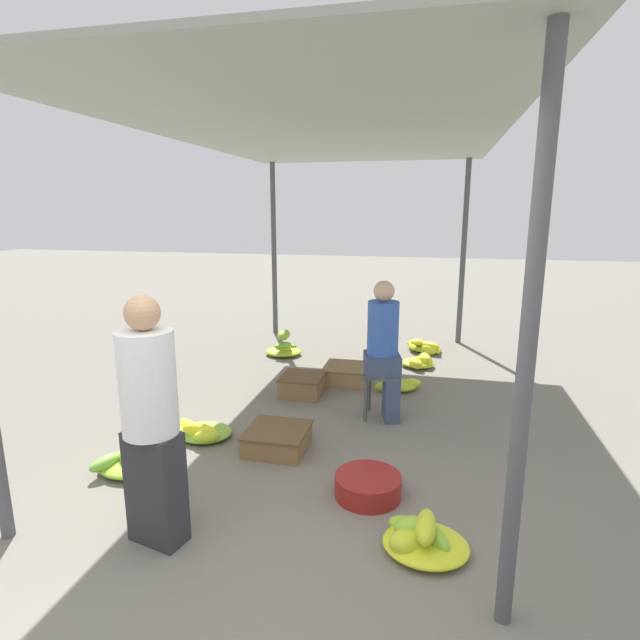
{
  "coord_description": "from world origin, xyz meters",
  "views": [
    {
      "loc": [
        1.06,
        -1.98,
        2.02
      ],
      "look_at": [
        0.0,
        2.67,
        0.96
      ],
      "focal_mm": 28.0,
      "sensor_mm": 36.0,
      "label": 1
    }
  ],
  "objects_px": {
    "vendor_seated": "(385,347)",
    "banana_pile_right_3": "(425,347)",
    "vendor_foreground": "(151,419)",
    "banana_pile_left_2": "(284,347)",
    "banana_pile_right_2": "(421,538)",
    "crate_far": "(302,385)",
    "stool": "(381,381)",
    "basin_black": "(368,486)",
    "banana_pile_left_1": "(200,431)",
    "banana_pile_right_1": "(397,384)",
    "crate_mid": "(277,439)",
    "banana_pile_right_0": "(420,362)",
    "banana_pile_left_0": "(133,461)",
    "crate_near": "(346,373)"
  },
  "relations": [
    {
      "from": "vendor_seated",
      "to": "banana_pile_right_3",
      "type": "bearing_deg",
      "value": 81.74
    },
    {
      "from": "vendor_foreground",
      "to": "vendor_seated",
      "type": "distance_m",
      "value": 2.5
    },
    {
      "from": "banana_pile_left_2",
      "to": "vendor_foreground",
      "type": "bearing_deg",
      "value": -84.07
    },
    {
      "from": "banana_pile_right_2",
      "to": "crate_far",
      "type": "distance_m",
      "value": 2.73
    },
    {
      "from": "stool",
      "to": "basin_black",
      "type": "xyz_separation_m",
      "value": [
        0.06,
        -1.44,
        -0.29
      ]
    },
    {
      "from": "banana_pile_right_2",
      "to": "crate_far",
      "type": "height_order",
      "value": "banana_pile_right_2"
    },
    {
      "from": "vendor_seated",
      "to": "banana_pile_left_1",
      "type": "xyz_separation_m",
      "value": [
        -1.56,
        -0.85,
        -0.65
      ]
    },
    {
      "from": "vendor_seated",
      "to": "crate_far",
      "type": "height_order",
      "value": "vendor_seated"
    },
    {
      "from": "stool",
      "to": "vendor_seated",
      "type": "xyz_separation_m",
      "value": [
        0.02,
        -0.0,
        0.35
      ]
    },
    {
      "from": "banana_pile_left_1",
      "to": "crate_far",
      "type": "distance_m",
      "value": 1.4
    },
    {
      "from": "banana_pile_right_2",
      "to": "crate_far",
      "type": "xyz_separation_m",
      "value": [
        -1.37,
        2.36,
        0.03
      ]
    },
    {
      "from": "basin_black",
      "to": "banana_pile_left_2",
      "type": "relative_size",
      "value": 0.95
    },
    {
      "from": "banana_pile_right_1",
      "to": "crate_mid",
      "type": "relative_size",
      "value": 1.06
    },
    {
      "from": "banana_pile_left_2",
      "to": "banana_pile_right_2",
      "type": "distance_m",
      "value": 4.29
    },
    {
      "from": "banana_pile_right_0",
      "to": "banana_pile_right_1",
      "type": "distance_m",
      "value": 0.94
    },
    {
      "from": "banana_pile_left_1",
      "to": "banana_pile_right_0",
      "type": "height_order",
      "value": "banana_pile_left_1"
    },
    {
      "from": "banana_pile_left_1",
      "to": "banana_pile_right_0",
      "type": "relative_size",
      "value": 1.26
    },
    {
      "from": "banana_pile_left_0",
      "to": "crate_mid",
      "type": "bearing_deg",
      "value": 30.14
    },
    {
      "from": "crate_near",
      "to": "crate_mid",
      "type": "distance_m",
      "value": 1.87
    },
    {
      "from": "crate_mid",
      "to": "crate_far",
      "type": "bearing_deg",
      "value": 95.63
    },
    {
      "from": "banana_pile_left_2",
      "to": "banana_pile_right_3",
      "type": "height_order",
      "value": "banana_pile_left_2"
    },
    {
      "from": "banana_pile_left_0",
      "to": "basin_black",
      "type": "bearing_deg",
      "value": 1.47
    },
    {
      "from": "vendor_seated",
      "to": "banana_pile_left_1",
      "type": "relative_size",
      "value": 2.3
    },
    {
      "from": "stool",
      "to": "crate_near",
      "type": "height_order",
      "value": "stool"
    },
    {
      "from": "banana_pile_right_0",
      "to": "vendor_seated",
      "type": "bearing_deg",
      "value": -100.22
    },
    {
      "from": "stool",
      "to": "crate_far",
      "type": "xyz_separation_m",
      "value": [
        -0.92,
        0.41,
        -0.26
      ]
    },
    {
      "from": "vendor_foreground",
      "to": "banana_pile_right_3",
      "type": "bearing_deg",
      "value": 71.89
    },
    {
      "from": "vendor_foreground",
      "to": "banana_pile_right_0",
      "type": "bearing_deg",
      "value": 69.36
    },
    {
      "from": "banana_pile_right_0",
      "to": "crate_mid",
      "type": "distance_m",
      "value": 2.83
    },
    {
      "from": "banana_pile_left_2",
      "to": "crate_far",
      "type": "height_order",
      "value": "banana_pile_left_2"
    },
    {
      "from": "stool",
      "to": "crate_far",
      "type": "height_order",
      "value": "stool"
    },
    {
      "from": "banana_pile_right_1",
      "to": "banana_pile_left_0",
      "type": "bearing_deg",
      "value": -129.81
    },
    {
      "from": "banana_pile_left_2",
      "to": "banana_pile_right_1",
      "type": "relative_size",
      "value": 0.92
    },
    {
      "from": "vendor_foreground",
      "to": "basin_black",
      "type": "height_order",
      "value": "vendor_foreground"
    },
    {
      "from": "banana_pile_right_3",
      "to": "banana_pile_left_1",
      "type": "bearing_deg",
      "value": -120.14
    },
    {
      "from": "banana_pile_left_1",
      "to": "banana_pile_right_3",
      "type": "relative_size",
      "value": 1.12
    },
    {
      "from": "banana_pile_right_0",
      "to": "crate_near",
      "type": "bearing_deg",
      "value": -138.17
    },
    {
      "from": "banana_pile_left_0",
      "to": "banana_pile_left_2",
      "type": "bearing_deg",
      "value": 86.04
    },
    {
      "from": "banana_pile_left_1",
      "to": "crate_near",
      "type": "distance_m",
      "value": 2.07
    },
    {
      "from": "banana_pile_left_0",
      "to": "banana_pile_right_3",
      "type": "relative_size",
      "value": 1.06
    },
    {
      "from": "banana_pile_right_3",
      "to": "crate_mid",
      "type": "xyz_separation_m",
      "value": [
        -1.17,
        -3.34,
        0.02
      ]
    },
    {
      "from": "basin_black",
      "to": "crate_far",
      "type": "bearing_deg",
      "value": 117.97
    },
    {
      "from": "stool",
      "to": "banana_pile_left_2",
      "type": "distance_m",
      "value": 2.43
    },
    {
      "from": "vendor_seated",
      "to": "banana_pile_left_0",
      "type": "distance_m",
      "value": 2.43
    },
    {
      "from": "vendor_foreground",
      "to": "crate_near",
      "type": "xyz_separation_m",
      "value": [
        0.63,
        3.16,
        -0.71
      ]
    },
    {
      "from": "vendor_seated",
      "to": "banana_pile_right_1",
      "type": "xyz_separation_m",
      "value": [
        0.08,
        0.79,
        -0.64
      ]
    },
    {
      "from": "crate_mid",
      "to": "banana_pile_right_1",
      "type": "bearing_deg",
      "value": 62.23
    },
    {
      "from": "crate_mid",
      "to": "vendor_foreground",
      "type": "bearing_deg",
      "value": -105.19
    },
    {
      "from": "vendor_seated",
      "to": "banana_pile_right_1",
      "type": "relative_size",
      "value": 2.49
    },
    {
      "from": "vendor_seated",
      "to": "banana_pile_right_3",
      "type": "height_order",
      "value": "vendor_seated"
    }
  ]
}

